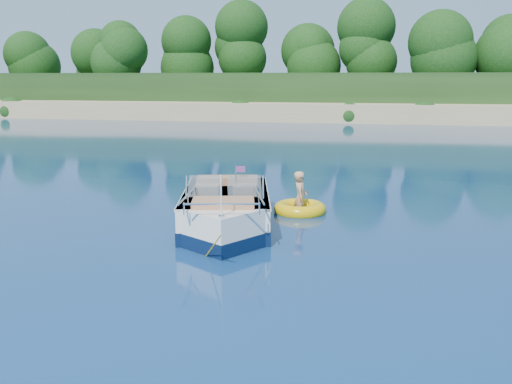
{
  "coord_description": "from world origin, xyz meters",
  "views": [
    {
      "loc": [
        3.4,
        -11.85,
        3.71
      ],
      "look_at": [
        0.64,
        1.9,
        0.85
      ],
      "focal_mm": 40.0,
      "sensor_mm": 36.0,
      "label": 1
    }
  ],
  "objects": [
    {
      "name": "shoreline",
      "position": [
        0.0,
        63.77,
        0.98
      ],
      "size": [
        170.0,
        59.0,
        6.0
      ],
      "color": "tan",
      "rests_on": "ground"
    },
    {
      "name": "boy",
      "position": [
        1.57,
        3.52,
        0.0
      ],
      "size": [
        0.46,
        0.86,
        1.62
      ],
      "primitive_type": "imported",
      "rotation": [
        0.0,
        -0.17,
        1.68
      ],
      "color": "tan",
      "rests_on": "ground"
    },
    {
      "name": "treeline",
      "position": [
        0.04,
        41.01,
        5.55
      ],
      "size": [
        150.0,
        7.12,
        8.19
      ],
      "color": "black",
      "rests_on": "ground"
    },
    {
      "name": "tow_tube",
      "position": [
        1.58,
        3.45,
        0.1
      ],
      "size": [
        1.68,
        1.68,
        0.38
      ],
      "rotation": [
        0.0,
        0.0,
        0.18
      ],
      "color": "#E2AF0A",
      "rests_on": "ground"
    },
    {
      "name": "ground",
      "position": [
        0.0,
        0.0,
        0.0
      ],
      "size": [
        160.0,
        160.0,
        0.0
      ],
      "primitive_type": "plane",
      "color": "#091E44",
      "rests_on": "ground"
    },
    {
      "name": "motorboat",
      "position": [
        -0.01,
        1.38,
        0.38
      ],
      "size": [
        2.91,
        5.85,
        1.97
      ],
      "rotation": [
        0.0,
        0.0,
        0.21
      ],
      "color": "white",
      "rests_on": "ground"
    }
  ]
}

